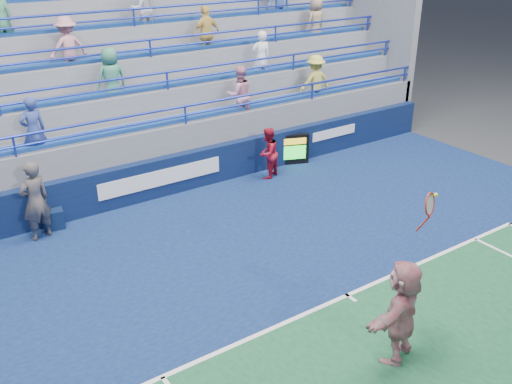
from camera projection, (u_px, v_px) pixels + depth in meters
ground at (347, 296)px, 11.48m from camera, size 120.00×120.00×0.00m
sponsor_wall at (192, 170)px, 16.13m from camera, size 18.00×0.32×1.10m
bleacher_stand at (135, 105)px, 18.54m from camera, size 18.00×5.60×6.13m
serve_speed_board at (287, 150)px, 17.76m from camera, size 1.36×0.65×0.97m
judge_chair at (52, 217)px, 14.04m from camera, size 0.57×0.57×0.89m
tennis_player at (401, 311)px, 9.47m from camera, size 1.83×1.14×3.02m
line_judge at (35, 201)px, 13.25m from camera, size 0.82×0.65×1.97m
ball_girl at (268, 153)px, 16.70m from camera, size 0.92×0.84×1.54m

